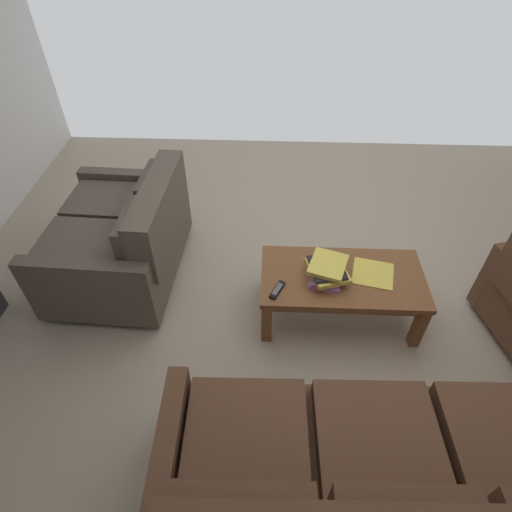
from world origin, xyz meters
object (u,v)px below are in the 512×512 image
at_px(book_stack, 327,270).
at_px(coffee_table, 342,282).
at_px(sofa_main, 379,489).
at_px(loveseat_near, 123,238).
at_px(loose_magazine, 373,273).
at_px(tv_remote, 277,290).

bearing_deg(book_stack, coffee_table, -172.10).
distance_m(sofa_main, loveseat_near, 2.33).
relative_size(book_stack, loose_magazine, 1.24).
distance_m(loveseat_near, book_stack, 1.54).
bearing_deg(tv_remote, loveseat_near, -24.39).
bearing_deg(book_stack, loveseat_near, -14.66).
relative_size(sofa_main, coffee_table, 1.85).
height_order(loveseat_near, coffee_table, loveseat_near).
height_order(coffee_table, book_stack, book_stack).
bearing_deg(loveseat_near, coffee_table, 166.93).
relative_size(sofa_main, book_stack, 6.13).
distance_m(tv_remote, loose_magazine, 0.67).
bearing_deg(sofa_main, coffee_table, -88.73).
xyz_separation_m(loveseat_near, book_stack, (-1.49, 0.39, 0.10)).
bearing_deg(tv_remote, loose_magazine, -164.14).
height_order(sofa_main, loveseat_near, loveseat_near).
bearing_deg(loveseat_near, tv_remote, 155.61).
relative_size(loveseat_near, book_stack, 3.63).
height_order(coffee_table, tv_remote, tv_remote).
distance_m(loveseat_near, loose_magazine, 1.84).
relative_size(loveseat_near, coffee_table, 1.10).
bearing_deg(coffee_table, loose_magazine, -172.24).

